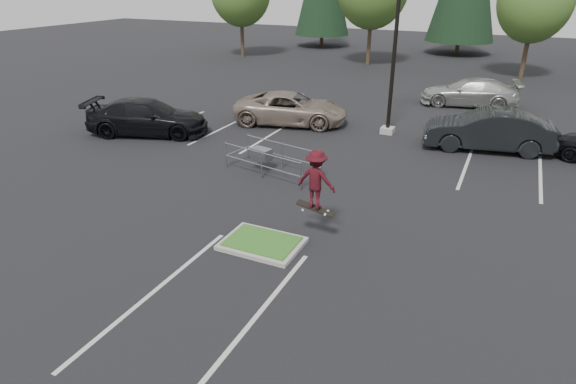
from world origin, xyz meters
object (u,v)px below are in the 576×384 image
at_px(decid_c, 535,3).
at_px(car_l_black, 146,117).
at_px(skateboarder, 316,180).
at_px(car_r_charc, 488,130).
at_px(light_pole, 396,35).
at_px(car_l_tan, 290,109).
at_px(car_far_silver, 470,92).
at_px(cart_corral, 264,155).

height_order(decid_c, car_l_black, decid_c).
relative_size(skateboarder, car_r_charc, 0.35).
relative_size(light_pole, skateboarder, 5.35).
relative_size(light_pole, car_l_black, 1.77).
relative_size(skateboarder, car_l_black, 0.33).
bearing_deg(decid_c, car_r_charc, -93.14).
height_order(decid_c, car_l_tan, decid_c).
distance_m(car_l_tan, car_r_charc, 9.49).
xyz_separation_m(car_l_tan, car_l_black, (-5.50, -4.50, 0.04)).
bearing_deg(car_l_tan, car_far_silver, -59.38).
bearing_deg(car_far_silver, car_l_tan, -55.22).
relative_size(car_l_tan, car_r_charc, 1.07).
bearing_deg(skateboarder, cart_corral, -46.17).
distance_m(decid_c, car_r_charc, 18.87).
xyz_separation_m(car_l_tan, car_r_charc, (9.49, 0.00, 0.09)).
bearing_deg(car_l_black, decid_c, -54.69).
bearing_deg(cart_corral, decid_c, 83.14).
bearing_deg(light_pole, car_r_charc, -6.36).
relative_size(car_l_black, car_r_charc, 1.07).
bearing_deg(car_far_silver, cart_corral, -33.06).
height_order(light_pole, car_l_tan, light_pole).
height_order(light_pole, car_l_black, light_pole).
xyz_separation_m(light_pole, car_l_black, (-10.50, -5.00, -3.73)).
bearing_deg(car_l_tan, car_l_black, 115.13).
xyz_separation_m(light_pole, car_far_silver, (2.93, 7.37, -3.77)).
xyz_separation_m(light_pole, skateboarder, (0.70, -11.00, -2.70)).
xyz_separation_m(decid_c, cart_corral, (-8.62, -24.71, -4.59)).
bearing_deg(cart_corral, light_pole, 77.89).
xyz_separation_m(cart_corral, car_far_silver, (6.07, 14.25, 0.12)).
height_order(skateboarder, car_r_charc, skateboarder).
bearing_deg(light_pole, car_l_black, -154.54).
height_order(cart_corral, car_l_tan, car_l_tan).
relative_size(decid_c, car_l_tan, 1.47).
relative_size(light_pole, car_far_silver, 1.87).
xyz_separation_m(cart_corral, car_l_tan, (-1.87, 6.38, 0.13)).
relative_size(car_l_black, car_far_silver, 1.05).
xyz_separation_m(light_pole, car_r_charc, (4.49, -0.50, -3.68)).
distance_m(decid_c, car_l_tan, 21.59).
height_order(decid_c, cart_corral, decid_c).
bearing_deg(car_l_black, car_far_silver, -67.05).
bearing_deg(car_l_black, car_l_tan, -70.40).
xyz_separation_m(decid_c, skateboarder, (-4.79, -28.83, -3.40)).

